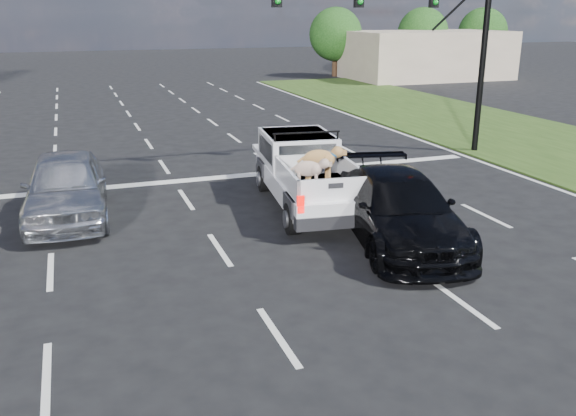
% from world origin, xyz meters
% --- Properties ---
extents(ground, '(160.00, 160.00, 0.00)m').
position_xyz_m(ground, '(0.00, 0.00, 0.00)').
color(ground, black).
rests_on(ground, ground).
extents(road_markings, '(17.75, 60.00, 0.01)m').
position_xyz_m(road_markings, '(0.00, 6.56, 0.01)').
color(road_markings, silver).
rests_on(road_markings, ground).
extents(traffic_signal, '(9.11, 0.31, 7.00)m').
position_xyz_m(traffic_signal, '(7.20, 10.50, 4.73)').
color(traffic_signal, black).
rests_on(traffic_signal, ground).
extents(building_right, '(12.00, 7.00, 3.60)m').
position_xyz_m(building_right, '(22.00, 34.00, 1.80)').
color(building_right, '#BCA990').
rests_on(building_right, ground).
extents(tree_far_d, '(4.20, 4.20, 5.40)m').
position_xyz_m(tree_far_d, '(16.00, 38.00, 3.29)').
color(tree_far_d, '#332114').
rests_on(tree_far_d, ground).
extents(tree_far_e, '(4.20, 4.20, 5.40)m').
position_xyz_m(tree_far_e, '(24.00, 38.00, 3.29)').
color(tree_far_e, '#332114').
rests_on(tree_far_e, ground).
extents(tree_far_f, '(4.20, 4.20, 5.40)m').
position_xyz_m(tree_far_f, '(30.00, 38.00, 3.29)').
color(tree_far_f, '#332114').
rests_on(tree_far_f, ground).
extents(pickup_truck, '(2.56, 5.55, 2.01)m').
position_xyz_m(pickup_truck, '(1.22, 6.41, 0.93)').
color(pickup_truck, black).
rests_on(pickup_truck, ground).
extents(silver_sedan, '(2.17, 4.94, 1.65)m').
position_xyz_m(silver_sedan, '(-4.84, 7.47, 0.83)').
color(silver_sedan, '#B2B5BA').
rests_on(silver_sedan, ground).
extents(black_coupe, '(3.24, 5.68, 1.55)m').
position_xyz_m(black_coupe, '(2.20, 3.17, 0.77)').
color(black_coupe, black).
rests_on(black_coupe, ground).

